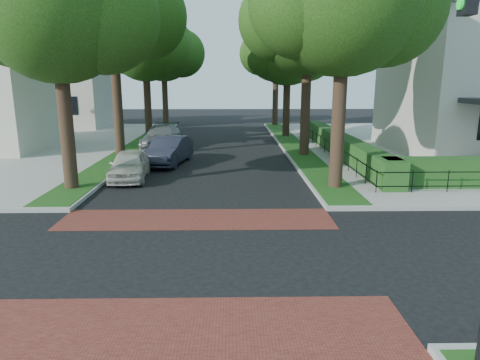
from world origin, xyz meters
name	(u,v)px	position (x,y,z in m)	size (l,w,h in m)	color
ground	(187,258)	(0.00, 0.00, 0.00)	(120.00, 120.00, 0.00)	black
crosswalk_far	(197,219)	(0.00, 3.20, 0.01)	(9.00, 2.20, 0.01)	maroon
crosswalk_near	(169,327)	(0.00, -3.20, 0.01)	(9.00, 2.20, 0.01)	maroon
grass_strip_ne	(293,144)	(5.40, 19.10, 0.16)	(1.60, 29.80, 0.02)	#174313
grass_strip_nw	(137,145)	(-5.40, 19.10, 0.16)	(1.60, 29.80, 0.02)	#174313
tree_right_mid	(310,17)	(5.61, 15.25, 7.99)	(8.25, 7.09, 11.22)	black
tree_right_far	(289,49)	(5.60, 24.22, 6.91)	(7.25, 6.23, 9.74)	black
tree_right_back	(277,52)	(5.60, 33.23, 7.27)	(7.50, 6.45, 10.20)	black
tree_left_near	(60,7)	(-5.40, 7.23, 7.27)	(7.50, 6.45, 10.20)	black
tree_left_mid	(115,10)	(-5.39, 15.24, 8.34)	(8.00, 6.88, 11.48)	black
tree_left_far	(147,46)	(-5.40, 24.22, 7.12)	(7.00, 6.02, 9.86)	black
tree_left_back	(165,50)	(-5.40, 33.24, 7.41)	(7.75, 6.66, 10.44)	black
hedge_main_road	(341,145)	(7.70, 15.00, 0.75)	(1.00, 18.00, 1.20)	#204618
fence_main_road	(327,147)	(6.90, 15.00, 0.60)	(0.06, 18.00, 0.90)	black
house_left_far	(58,75)	(-15.49, 31.99, 5.04)	(10.00, 9.00, 10.14)	beige
parked_car_front	(129,165)	(-3.60, 9.17, 0.68)	(1.61, 4.00, 1.36)	beige
parked_car_middle	(169,151)	(-2.30, 12.90, 0.76)	(1.60, 4.58, 1.51)	#202230
parked_car_rear	(162,137)	(-3.60, 18.60, 0.78)	(2.18, 5.37, 1.56)	slate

